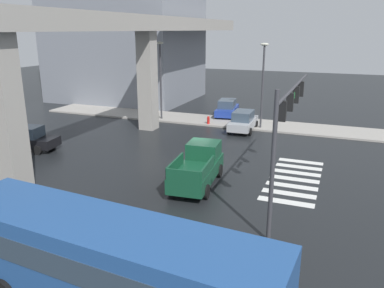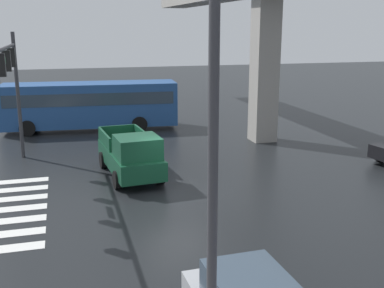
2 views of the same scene
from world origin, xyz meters
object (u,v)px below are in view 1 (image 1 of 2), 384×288
(sedan_silver, at_px, (243,121))
(street_lamp_near_corner, at_px, (263,76))
(sedan_black, at_px, (27,138))
(fire_hydrant, at_px, (208,121))
(sedan_blue, at_px, (227,108))
(traffic_signal_mast, at_px, (289,112))
(street_lamp_mid_block, at_px, (161,72))
(city_bus, at_px, (105,261))
(pickup_truck, at_px, (198,167))

(sedan_silver, xyz_separation_m, street_lamp_near_corner, (1.14, -1.27, 3.70))
(sedan_black, relative_size, fire_hydrant, 5.31)
(sedan_black, distance_m, sedan_blue, 18.70)
(sedan_black, xyz_separation_m, fire_hydrant, (11.63, -9.65, -0.42))
(sedan_black, height_order, traffic_signal_mast, traffic_signal_mast)
(traffic_signal_mast, height_order, street_lamp_mid_block, street_lamp_mid_block)
(street_lamp_mid_block, bearing_deg, fire_hydrant, -94.72)
(sedan_black, height_order, fire_hydrant, sedan_black)
(city_bus, xyz_separation_m, traffic_signal_mast, (9.51, -3.80, 2.94))
(sedan_silver, distance_m, street_lamp_near_corner, 4.08)
(pickup_truck, xyz_separation_m, sedan_silver, (12.32, 0.57, -0.14))
(fire_hydrant, bearing_deg, city_bus, -168.16)
(sedan_silver, relative_size, fire_hydrant, 5.11)
(sedan_silver, bearing_deg, street_lamp_mid_block, 82.12)
(pickup_truck, relative_size, sedan_blue, 1.17)
(sedan_black, distance_m, traffic_signal_mast, 18.95)
(sedan_black, height_order, street_lamp_mid_block, street_lamp_mid_block)
(sedan_silver, height_order, sedan_blue, same)
(sedan_blue, bearing_deg, sedan_silver, -149.45)
(street_lamp_near_corner, relative_size, fire_hydrant, 8.52)
(traffic_signal_mast, bearing_deg, sedan_silver, 21.89)
(fire_hydrant, bearing_deg, sedan_silver, -102.34)
(traffic_signal_mast, distance_m, fire_hydrant, 17.15)
(traffic_signal_mast, xyz_separation_m, fire_hydrant, (14.13, 8.75, -4.23))
(street_lamp_mid_block, bearing_deg, pickup_truck, -146.88)
(traffic_signal_mast, height_order, fire_hydrant, traffic_signal_mast)
(sedan_silver, relative_size, traffic_signal_mast, 0.40)
(sedan_blue, bearing_deg, sedan_black, 146.96)
(city_bus, relative_size, sedan_silver, 2.52)
(sedan_black, bearing_deg, fire_hydrant, -39.67)
(street_lamp_near_corner, bearing_deg, street_lamp_mid_block, 90.00)
(city_bus, height_order, street_lamp_near_corner, street_lamp_near_corner)
(sedan_black, xyz_separation_m, street_lamp_mid_block, (12.03, -4.81, 3.70))
(sedan_black, xyz_separation_m, traffic_signal_mast, (-2.50, -18.40, 3.81))
(pickup_truck, bearing_deg, fire_hydrant, 16.79)
(street_lamp_mid_block, height_order, fire_hydrant, street_lamp_mid_block)
(pickup_truck, height_order, sedan_black, pickup_truck)
(city_bus, bearing_deg, sedan_blue, 9.05)
(sedan_silver, bearing_deg, pickup_truck, -177.34)
(pickup_truck, distance_m, sedan_blue, 17.43)
(pickup_truck, xyz_separation_m, sedan_black, (1.42, 13.59, -0.14))
(sedan_silver, xyz_separation_m, street_lamp_mid_block, (1.14, 8.21, 3.70))
(sedan_blue, relative_size, street_lamp_mid_block, 0.62)
(pickup_truck, relative_size, sedan_silver, 1.21)
(sedan_silver, bearing_deg, sedan_black, 129.94)
(street_lamp_mid_block, distance_m, fire_hydrant, 6.37)
(city_bus, bearing_deg, pickup_truck, 5.48)
(city_bus, distance_m, street_lamp_near_corner, 24.21)
(sedan_silver, height_order, street_lamp_near_corner, street_lamp_near_corner)
(city_bus, xyz_separation_m, sedan_blue, (27.68, 4.41, -0.87))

